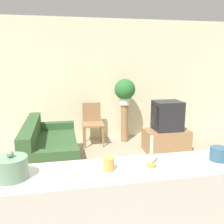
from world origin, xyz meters
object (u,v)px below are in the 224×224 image
television (167,116)px  potted_plant (125,90)px  decorative_bowl (11,168)px  couch (49,152)px  wooden_chair (92,121)px

television → potted_plant: size_ratio=1.02×
potted_plant → decorative_bowl: potted_plant is taller
potted_plant → decorative_bowl: 4.02m
couch → potted_plant: 2.15m
decorative_bowl → potted_plant: bearing=65.1°
couch → wooden_chair: (0.87, 1.12, 0.21)m
couch → wooden_chair: wooden_chair is taller
television → decorative_bowl: (-2.37, -2.90, 0.40)m
television → wooden_chair: bearing=152.6°
couch → decorative_bowl: 2.64m
wooden_chair → decorative_bowl: 3.80m
television → wooden_chair: 1.59m
couch → decorative_bowl: (-0.10, -2.50, 0.84)m
potted_plant → decorative_bowl: (-1.69, -3.64, -0.03)m
television → potted_plant: 1.09m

